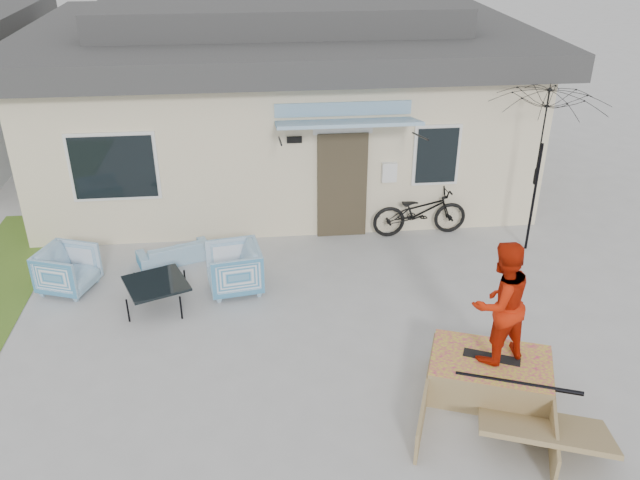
{
  "coord_description": "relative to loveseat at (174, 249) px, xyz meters",
  "views": [
    {
      "loc": [
        -0.61,
        -7.02,
        5.94
      ],
      "look_at": [
        0.3,
        1.8,
        1.3
      ],
      "focal_mm": 36.79,
      "sensor_mm": 36.0,
      "label": 1
    }
  ],
  "objects": [
    {
      "name": "ground",
      "position": [
        2.19,
        -3.72,
        -0.25
      ],
      "size": [
        90.0,
        90.0,
        0.0
      ],
      "primitive_type": "plane",
      "color": "#A1A1A1",
      "rests_on": "ground"
    },
    {
      "name": "house",
      "position": [
        2.19,
        4.27,
        1.69
      ],
      "size": [
        10.8,
        8.49,
        4.1
      ],
      "color": "beige",
      "rests_on": "ground"
    },
    {
      "name": "loveseat",
      "position": [
        0.0,
        0.0,
        0.0
      ],
      "size": [
        1.35,
        0.81,
        0.51
      ],
      "primitive_type": "imported",
      "rotation": [
        0.0,
        0.0,
        3.49
      ],
      "color": "teal",
      "rests_on": "ground"
    },
    {
      "name": "armchair_left",
      "position": [
        -1.67,
        -0.81,
        0.17
      ],
      "size": [
        1.0,
        1.03,
        0.84
      ],
      "primitive_type": "imported",
      "rotation": [
        0.0,
        0.0,
        1.22
      ],
      "color": "teal",
      "rests_on": "ground"
    },
    {
      "name": "armchair_right",
      "position": [
        1.12,
        -1.1,
        0.19
      ],
      "size": [
        0.93,
        0.98,
        0.89
      ],
      "primitive_type": "imported",
      "rotation": [
        0.0,
        0.0,
        -1.42
      ],
      "color": "teal",
      "rests_on": "ground"
    },
    {
      "name": "coffee_table",
      "position": [
        -0.12,
        -1.5,
        -0.03
      ],
      "size": [
        1.19,
        1.19,
        0.45
      ],
      "primitive_type": "cube",
      "rotation": [
        0.0,
        0.0,
        0.39
      ],
      "color": "black",
      "rests_on": "ground"
    },
    {
      "name": "bicycle",
      "position": [
        4.72,
        0.62,
        0.35
      ],
      "size": [
        1.91,
        0.76,
        1.2
      ],
      "primitive_type": "imported",
      "rotation": [
        0.0,
        0.0,
        1.62
      ],
      "color": "black",
      "rests_on": "ground"
    },
    {
      "name": "patio_umbrella",
      "position": [
        6.62,
        -0.19,
        1.49
      ],
      "size": [
        2.28,
        2.14,
        2.2
      ],
      "color": "black",
      "rests_on": "ground"
    },
    {
      "name": "skate_ramp",
      "position": [
        4.55,
        -4.08,
        0.01
      ],
      "size": [
        2.19,
        2.49,
        0.52
      ],
      "primitive_type": null,
      "rotation": [
        0.0,
        0.0,
        -0.36
      ],
      "color": "olive",
      "rests_on": "ground"
    },
    {
      "name": "skateboard",
      "position": [
        4.57,
        -4.03,
        0.29
      ],
      "size": [
        0.75,
        0.47,
        0.05
      ],
      "primitive_type": "cube",
      "rotation": [
        0.0,
        0.0,
        -0.43
      ],
      "color": "black",
      "rests_on": "skate_ramp"
    },
    {
      "name": "skater",
      "position": [
        4.57,
        -4.03,
        1.16
      ],
      "size": [
        1.0,
        0.88,
        1.7
      ],
      "primitive_type": "imported",
      "rotation": [
        0.0,
        0.0,
        3.48
      ],
      "color": "red",
      "rests_on": "skateboard"
    }
  ]
}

